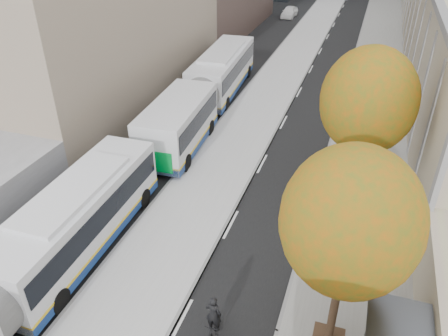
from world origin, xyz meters
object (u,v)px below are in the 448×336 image
at_px(bus_near, 14,283).
at_px(bus_far, 207,90).
at_px(cyclist, 214,323).
at_px(distant_car, 289,12).

distance_m(bus_near, bus_far, 19.47).
bearing_deg(bus_far, bus_near, -93.43).
height_order(cyclist, distant_car, cyclist).
bearing_deg(cyclist, bus_far, 110.74).
bearing_deg(cyclist, distant_car, 97.87).
bearing_deg(bus_near, distant_car, 89.49).
xyz_separation_m(cyclist, distant_car, (-7.55, 50.47, -0.02)).
height_order(bus_near, bus_far, bus_far).
relative_size(cyclist, distant_car, 0.47).
distance_m(bus_far, cyclist, 19.48).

